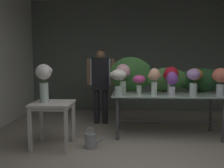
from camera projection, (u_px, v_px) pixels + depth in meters
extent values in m
plane|color=#9E9384|center=(139.00, 130.00, 4.74)|extent=(8.32, 8.32, 0.00)
cube|color=slate|center=(136.00, 56.00, 6.46)|extent=(5.79, 0.12, 2.96)
cube|color=silver|center=(167.00, 94.00, 4.36)|extent=(2.00, 0.83, 0.02)
cylinder|color=#4C4C51|center=(117.00, 119.00, 4.15)|extent=(0.05, 0.05, 0.76)
sphere|color=#4C4C51|center=(117.00, 138.00, 4.18)|extent=(0.07, 0.07, 0.07)
cylinder|color=#4C4C51|center=(224.00, 120.00, 4.04)|extent=(0.05, 0.05, 0.76)
sphere|color=#4C4C51|center=(223.00, 140.00, 4.08)|extent=(0.07, 0.07, 0.07)
cylinder|color=#4C4C51|center=(119.00, 111.00, 4.77)|extent=(0.05, 0.05, 0.76)
sphere|color=#4C4C51|center=(118.00, 128.00, 4.81)|extent=(0.07, 0.07, 0.07)
cylinder|color=#4C4C51|center=(211.00, 112.00, 4.66)|extent=(0.05, 0.05, 0.76)
sphere|color=#4C4C51|center=(210.00, 129.00, 4.70)|extent=(0.07, 0.07, 0.07)
cylinder|color=#4C4C51|center=(167.00, 121.00, 4.42)|extent=(1.80, 0.03, 0.03)
cube|color=silver|center=(52.00, 103.00, 3.79)|extent=(0.63, 0.58, 0.03)
cube|color=silver|center=(52.00, 106.00, 3.80)|extent=(0.57, 0.52, 0.06)
cube|color=silver|center=(30.00, 130.00, 3.60)|extent=(0.05, 0.05, 0.70)
cube|color=silver|center=(66.00, 131.00, 3.57)|extent=(0.05, 0.05, 0.70)
cube|color=silver|center=(42.00, 121.00, 4.10)|extent=(0.05, 0.05, 0.70)
cube|color=silver|center=(74.00, 122.00, 4.06)|extent=(0.05, 0.05, 0.70)
cylinder|color=#232328|center=(97.00, 104.00, 5.24)|extent=(0.12, 0.12, 0.85)
cylinder|color=#232328|center=(105.00, 104.00, 5.22)|extent=(0.12, 0.12, 0.85)
cube|color=#B2BCC6|center=(101.00, 72.00, 5.15)|extent=(0.43, 0.22, 0.56)
cube|color=black|center=(100.00, 74.00, 5.04)|extent=(0.37, 0.02, 0.68)
cylinder|color=#936B4C|center=(89.00, 72.00, 5.17)|extent=(0.09, 0.09, 0.55)
cylinder|color=#936B4C|center=(113.00, 72.00, 5.14)|extent=(0.09, 0.09, 0.55)
sphere|color=#936B4C|center=(101.00, 55.00, 5.11)|extent=(0.20, 0.20, 0.20)
ellipsoid|color=black|center=(101.00, 52.00, 5.13)|extent=(0.15, 0.15, 0.09)
ellipsoid|color=#387033|center=(131.00, 74.00, 4.65)|extent=(0.82, 0.23, 0.67)
ellipsoid|color=#477F3D|center=(167.00, 80.00, 4.62)|extent=(0.81, 0.32, 0.46)
ellipsoid|color=#28562D|center=(202.00, 80.00, 4.58)|extent=(0.91, 0.24, 0.45)
cylinder|color=silver|center=(171.00, 88.00, 4.43)|extent=(0.12, 0.12, 0.18)
cylinder|color=#9EBCB2|center=(171.00, 91.00, 4.43)|extent=(0.11, 0.11, 0.08)
cylinder|color=#387033|center=(172.00, 85.00, 4.42)|extent=(0.01, 0.01, 0.27)
cylinder|color=#387033|center=(170.00, 85.00, 4.44)|extent=(0.01, 0.01, 0.27)
cylinder|color=#387033|center=(170.00, 85.00, 4.40)|extent=(0.01, 0.01, 0.27)
ellipsoid|color=red|center=(171.00, 74.00, 4.40)|extent=(0.26, 0.26, 0.27)
sphere|color=red|center=(166.00, 75.00, 4.44)|extent=(0.11, 0.11, 0.11)
cylinder|color=silver|center=(193.00, 89.00, 4.15)|extent=(0.12, 0.12, 0.22)
cylinder|color=#9EBCB2|center=(193.00, 93.00, 4.16)|extent=(0.11, 0.11, 0.09)
cylinder|color=#2D6028|center=(194.00, 86.00, 4.14)|extent=(0.01, 0.01, 0.30)
cylinder|color=#2D6028|center=(192.00, 86.00, 4.18)|extent=(0.01, 0.01, 0.30)
cylinder|color=#2D6028|center=(193.00, 86.00, 4.13)|extent=(0.01, 0.01, 0.30)
ellipsoid|color=#B28ED1|center=(194.00, 74.00, 4.12)|extent=(0.23, 0.23, 0.20)
sphere|color=#B28ED1|center=(198.00, 76.00, 4.11)|extent=(0.06, 0.06, 0.06)
ellipsoid|color=#28562D|center=(194.00, 82.00, 4.16)|extent=(0.10, 0.04, 0.03)
cylinder|color=silver|center=(139.00, 90.00, 4.33)|extent=(0.09, 0.09, 0.16)
cylinder|color=#9EBCB2|center=(139.00, 92.00, 4.33)|extent=(0.09, 0.09, 0.07)
cylinder|color=#387033|center=(140.00, 87.00, 4.32)|extent=(0.01, 0.01, 0.21)
cylinder|color=#387033|center=(139.00, 87.00, 4.34)|extent=(0.01, 0.01, 0.21)
cylinder|color=#387033|center=(138.00, 87.00, 4.33)|extent=(0.01, 0.01, 0.21)
cylinder|color=#387033|center=(139.00, 87.00, 4.31)|extent=(0.01, 0.01, 0.21)
ellipsoid|color=#E54C9E|center=(139.00, 79.00, 4.31)|extent=(0.22, 0.22, 0.15)
sphere|color=#E54C9E|center=(135.00, 80.00, 4.29)|extent=(0.06, 0.06, 0.06)
ellipsoid|color=#387033|center=(140.00, 84.00, 4.31)|extent=(0.11, 0.08, 0.03)
cylinder|color=silver|center=(194.00, 89.00, 4.40)|extent=(0.12, 0.12, 0.15)
cylinder|color=#9EBCB2|center=(194.00, 91.00, 4.40)|extent=(0.11, 0.11, 0.06)
cylinder|color=#2D6028|center=(195.00, 85.00, 4.38)|extent=(0.01, 0.01, 0.27)
cylinder|color=#2D6028|center=(194.00, 85.00, 4.41)|extent=(0.01, 0.01, 0.27)
cylinder|color=#2D6028|center=(193.00, 85.00, 4.39)|extent=(0.01, 0.01, 0.27)
cylinder|color=#2D6028|center=(195.00, 85.00, 4.37)|extent=(0.01, 0.01, 0.27)
ellipsoid|color=orange|center=(195.00, 74.00, 4.37)|extent=(0.27, 0.27, 0.22)
sphere|color=orange|center=(200.00, 73.00, 4.37)|extent=(0.09, 0.09, 0.09)
ellipsoid|color=#2D6028|center=(194.00, 84.00, 4.39)|extent=(0.04, 0.10, 0.03)
cylinder|color=silver|center=(119.00, 91.00, 4.08)|extent=(0.13, 0.13, 0.17)
cylinder|color=#9EBCB2|center=(119.00, 94.00, 4.09)|extent=(0.12, 0.12, 0.07)
cylinder|color=#387033|center=(120.00, 87.00, 4.07)|extent=(0.01, 0.01, 0.30)
cylinder|color=#387033|center=(119.00, 87.00, 4.10)|extent=(0.01, 0.01, 0.30)
cylinder|color=#387033|center=(117.00, 87.00, 4.08)|extent=(0.01, 0.01, 0.30)
cylinder|color=#387033|center=(118.00, 87.00, 4.05)|extent=(0.01, 0.01, 0.30)
ellipsoid|color=white|center=(119.00, 75.00, 4.05)|extent=(0.27, 0.27, 0.19)
sphere|color=white|center=(112.00, 74.00, 4.08)|extent=(0.08, 0.08, 0.08)
sphere|color=white|center=(123.00, 75.00, 4.02)|extent=(0.11, 0.11, 0.11)
ellipsoid|color=#28562D|center=(117.00, 85.00, 4.09)|extent=(0.08, 0.11, 0.03)
cylinder|color=silver|center=(220.00, 89.00, 4.20)|extent=(0.13, 0.13, 0.19)
cylinder|color=#9EBCB2|center=(220.00, 93.00, 4.20)|extent=(0.12, 0.12, 0.08)
cylinder|color=#2D6028|center=(222.00, 87.00, 4.20)|extent=(0.01, 0.01, 0.26)
cylinder|color=#2D6028|center=(219.00, 87.00, 4.21)|extent=(0.01, 0.01, 0.26)
cylinder|color=#2D6028|center=(220.00, 87.00, 4.18)|extent=(0.01, 0.01, 0.26)
ellipsoid|color=#EF7A60|center=(221.00, 75.00, 4.17)|extent=(0.28, 0.28, 0.25)
sphere|color=#EF7A60|center=(214.00, 76.00, 4.19)|extent=(0.07, 0.07, 0.07)
ellipsoid|color=#387033|center=(220.00, 83.00, 4.17)|extent=(0.11, 0.07, 0.03)
cylinder|color=silver|center=(154.00, 87.00, 4.45)|extent=(0.09, 0.09, 0.21)
cylinder|color=#9EBCB2|center=(154.00, 90.00, 4.46)|extent=(0.08, 0.08, 0.09)
cylinder|color=#477F3D|center=(155.00, 83.00, 4.45)|extent=(0.01, 0.01, 0.34)
cylinder|color=#477F3D|center=(153.00, 83.00, 4.46)|extent=(0.01, 0.01, 0.34)
cylinder|color=#477F3D|center=(154.00, 83.00, 4.44)|extent=(0.01, 0.01, 0.34)
ellipsoid|color=pink|center=(155.00, 72.00, 4.42)|extent=(0.15, 0.15, 0.14)
sphere|color=pink|center=(152.00, 73.00, 4.43)|extent=(0.07, 0.07, 0.07)
sphere|color=pink|center=(157.00, 72.00, 4.40)|extent=(0.07, 0.07, 0.07)
ellipsoid|color=#477F3D|center=(155.00, 80.00, 4.45)|extent=(0.11, 0.07, 0.03)
cylinder|color=silver|center=(154.00, 89.00, 4.18)|extent=(0.10, 0.10, 0.23)
cylinder|color=#9EBCB2|center=(154.00, 92.00, 4.19)|extent=(0.10, 0.10, 0.10)
cylinder|color=#477F3D|center=(156.00, 86.00, 4.18)|extent=(0.01, 0.01, 0.28)
cylinder|color=#477F3D|center=(154.00, 86.00, 4.19)|extent=(0.01, 0.01, 0.28)
cylinder|color=#477F3D|center=(153.00, 86.00, 4.18)|extent=(0.01, 0.01, 0.28)
cylinder|color=#477F3D|center=(154.00, 87.00, 4.15)|extent=(0.01, 0.01, 0.28)
ellipsoid|color=#F4B78E|center=(154.00, 75.00, 4.16)|extent=(0.19, 0.19, 0.22)
sphere|color=#F4B78E|center=(150.00, 76.00, 4.14)|extent=(0.06, 0.06, 0.06)
sphere|color=#F4B78E|center=(158.00, 75.00, 4.18)|extent=(0.08, 0.08, 0.08)
cylinder|color=silver|center=(172.00, 91.00, 4.17)|extent=(0.11, 0.11, 0.15)
cylinder|color=#9EBCB2|center=(172.00, 93.00, 4.18)|extent=(0.10, 0.10, 0.06)
cylinder|color=#477F3D|center=(173.00, 89.00, 4.17)|extent=(0.01, 0.01, 0.21)
cylinder|color=#477F3D|center=(171.00, 88.00, 4.20)|extent=(0.01, 0.01, 0.21)
cylinder|color=#477F3D|center=(170.00, 88.00, 4.18)|extent=(0.01, 0.01, 0.21)
cylinder|color=#477F3D|center=(172.00, 89.00, 4.15)|extent=(0.01, 0.01, 0.21)
ellipsoid|color=purple|center=(172.00, 78.00, 4.15)|extent=(0.19, 0.19, 0.23)
sphere|color=purple|center=(175.00, 80.00, 4.12)|extent=(0.09, 0.09, 0.09)
ellipsoid|color=#2D6028|center=(173.00, 85.00, 4.15)|extent=(0.11, 0.06, 0.03)
cylinder|color=silver|center=(123.00, 87.00, 4.46)|extent=(0.12, 0.12, 0.22)
cylinder|color=#9EBCB2|center=(123.00, 90.00, 4.46)|extent=(0.11, 0.11, 0.09)
cylinder|color=#2D6028|center=(124.00, 84.00, 4.45)|extent=(0.01, 0.01, 0.32)
cylinder|color=#2D6028|center=(122.00, 84.00, 4.47)|extent=(0.01, 0.01, 0.32)
cylinder|color=#2D6028|center=(122.00, 84.00, 4.44)|extent=(0.01, 0.01, 0.32)
ellipsoid|color=#EFB2BC|center=(123.00, 71.00, 4.42)|extent=(0.26, 0.26, 0.26)
sphere|color=#EFB2BC|center=(117.00, 71.00, 4.42)|extent=(0.08, 0.08, 0.08)
sphere|color=#EFB2BC|center=(128.00, 74.00, 4.41)|extent=(0.08, 0.08, 0.08)
ellipsoid|color=#477F3D|center=(121.00, 80.00, 4.42)|extent=(0.11, 0.06, 0.03)
cylinder|color=silver|center=(44.00, 92.00, 3.78)|extent=(0.14, 0.14, 0.31)
cylinder|color=#9EBCB2|center=(44.00, 98.00, 3.79)|extent=(0.13, 0.13, 0.13)
cylinder|color=#477F3D|center=(46.00, 89.00, 3.78)|extent=(0.01, 0.01, 0.40)
cylinder|color=#477F3D|center=(45.00, 89.00, 3.80)|extent=(0.01, 0.01, 0.40)
cylinder|color=#477F3D|center=(43.00, 89.00, 3.77)|extent=(0.01, 0.01, 0.40)
cylinder|color=#477F3D|center=(43.00, 89.00, 3.75)|extent=(0.01, 0.01, 0.40)
ellipsoid|color=white|center=(44.00, 72.00, 3.75)|extent=(0.25, 0.25, 0.24)
sphere|color=white|center=(39.00, 72.00, 3.75)|extent=(0.08, 0.08, 0.08)
sphere|color=white|center=(49.00, 71.00, 3.73)|extent=(0.11, 0.11, 0.11)
cylinder|color=#999EA3|center=(90.00, 141.00, 3.81)|extent=(0.18, 0.18, 0.24)
cylinder|color=#999EA3|center=(101.00, 140.00, 3.79)|extent=(0.18, 0.04, 0.14)
torus|color=#999EA3|center=(90.00, 131.00, 3.79)|extent=(0.13, 0.02, 0.13)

